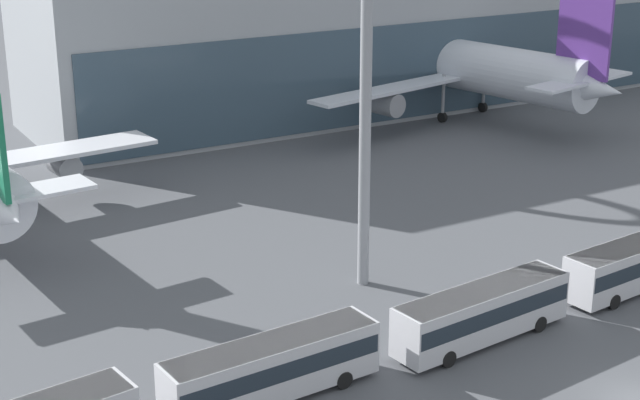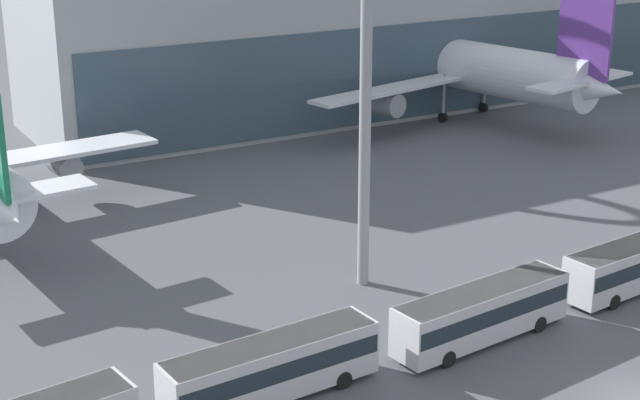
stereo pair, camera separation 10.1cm
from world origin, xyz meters
The scene contains 6 objects.
terminal_building centered at (49.58, 65.63, 9.75)m, with size 127.53×20.52×29.41m.
airliner_at_gate_far centered at (30.40, 55.14, 5.87)m, with size 44.03×41.82×15.26m.
shuttle_bus_1 centered at (-16.55, 9.96, 1.95)m, with size 12.29×3.40×3.33m.
shuttle_bus_2 centered at (-2.78, 9.69, 1.95)m, with size 12.35×3.85×3.33m.
shuttle_bus_3 centered at (11.00, 10.53, 1.95)m, with size 12.34×3.81×3.33m.
floodlight_mast centered at (-4.22, 20.44, 15.21)m, with size 2.88×2.88×23.80m.
Camera 2 is at (-37.22, -30.83, 26.62)m, focal length 55.00 mm.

